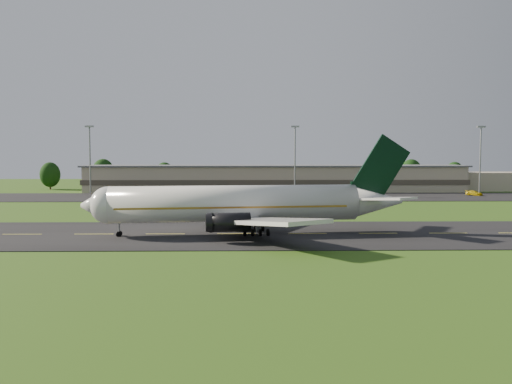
{
  "coord_description": "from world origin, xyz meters",
  "views": [
    {
      "loc": [
        -9.7,
        -87.51,
        12.8
      ],
      "look_at": [
        -7.85,
        8.0,
        6.0
      ],
      "focal_mm": 40.0,
      "sensor_mm": 36.0,
      "label": 1
    }
  ],
  "objects_px": {
    "airliner": "(240,204)",
    "light_mast_west": "(90,152)",
    "service_vehicle_c": "(305,195)",
    "service_vehicle_d": "(474,193)",
    "service_vehicle_b": "(260,193)",
    "light_mast_east": "(480,152)",
    "terminal": "(295,179)",
    "light_mast_centre": "(295,152)",
    "service_vehicle_a": "(120,195)"
  },
  "relations": [
    {
      "from": "airliner",
      "to": "light_mast_west",
      "type": "height_order",
      "value": "light_mast_west"
    },
    {
      "from": "service_vehicle_c",
      "to": "service_vehicle_d",
      "type": "bearing_deg",
      "value": 32.55
    },
    {
      "from": "service_vehicle_c",
      "to": "service_vehicle_d",
      "type": "height_order",
      "value": "service_vehicle_c"
    },
    {
      "from": "airliner",
      "to": "service_vehicle_d",
      "type": "distance_m",
      "value": 100.82
    },
    {
      "from": "service_vehicle_b",
      "to": "service_vehicle_c",
      "type": "xyz_separation_m",
      "value": [
        12.43,
        -8.74,
        -0.01
      ]
    },
    {
      "from": "service_vehicle_c",
      "to": "service_vehicle_d",
      "type": "distance_m",
      "value": 50.0
    },
    {
      "from": "service_vehicle_b",
      "to": "service_vehicle_c",
      "type": "bearing_deg",
      "value": -118.72
    },
    {
      "from": "light_mast_east",
      "to": "airliner",
      "type": "bearing_deg",
      "value": -131.39
    },
    {
      "from": "terminal",
      "to": "light_mast_centre",
      "type": "distance_m",
      "value": 18.45
    },
    {
      "from": "light_mast_east",
      "to": "service_vehicle_c",
      "type": "relative_size",
      "value": 3.81
    },
    {
      "from": "light_mast_east",
      "to": "service_vehicle_a",
      "type": "relative_size",
      "value": 4.75
    },
    {
      "from": "terminal",
      "to": "service_vehicle_b",
      "type": "bearing_deg",
      "value": -122.63
    },
    {
      "from": "light_mast_west",
      "to": "light_mast_centre",
      "type": "bearing_deg",
      "value": 0.0
    },
    {
      "from": "light_mast_west",
      "to": "service_vehicle_c",
      "type": "height_order",
      "value": "light_mast_west"
    },
    {
      "from": "airliner",
      "to": "terminal",
      "type": "relative_size",
      "value": 0.35
    },
    {
      "from": "light_mast_centre",
      "to": "service_vehicle_c",
      "type": "distance_m",
      "value": 16.35
    },
    {
      "from": "light_mast_east",
      "to": "service_vehicle_c",
      "type": "distance_m",
      "value": 55.43
    },
    {
      "from": "light_mast_centre",
      "to": "service_vehicle_d",
      "type": "distance_m",
      "value": 53.16
    },
    {
      "from": "light_mast_centre",
      "to": "service_vehicle_d",
      "type": "relative_size",
      "value": 4.21
    },
    {
      "from": "service_vehicle_c",
      "to": "airliner",
      "type": "bearing_deg",
      "value": -78.97
    },
    {
      "from": "light_mast_east",
      "to": "service_vehicle_c",
      "type": "xyz_separation_m",
      "value": [
        -53.0,
        -11.04,
        -11.9
      ]
    },
    {
      "from": "light_mast_west",
      "to": "light_mast_centre",
      "type": "xyz_separation_m",
      "value": [
        60.0,
        0.0,
        0.0
      ]
    },
    {
      "from": "service_vehicle_d",
      "to": "light_mast_west",
      "type": "bearing_deg",
      "value": 133.81
    },
    {
      "from": "service_vehicle_a",
      "to": "service_vehicle_d",
      "type": "bearing_deg",
      "value": 2.53
    },
    {
      "from": "light_mast_west",
      "to": "service_vehicle_c",
      "type": "bearing_deg",
      "value": -10.1
    },
    {
      "from": "terminal",
      "to": "service_vehicle_b",
      "type": "xyz_separation_m",
      "value": [
        -11.83,
        -18.49,
        -3.14
      ]
    },
    {
      "from": "service_vehicle_a",
      "to": "service_vehicle_b",
      "type": "height_order",
      "value": "service_vehicle_b"
    },
    {
      "from": "light_mast_east",
      "to": "service_vehicle_a",
      "type": "xyz_separation_m",
      "value": [
        -103.99,
        -11.19,
        -11.91
      ]
    },
    {
      "from": "service_vehicle_d",
      "to": "airliner",
      "type": "bearing_deg",
      "value": -175.49
    },
    {
      "from": "light_mast_east",
      "to": "terminal",
      "type": "bearing_deg",
      "value": 163.2
    },
    {
      "from": "terminal",
      "to": "light_mast_centre",
      "type": "relative_size",
      "value": 7.13
    },
    {
      "from": "terminal",
      "to": "service_vehicle_c",
      "type": "height_order",
      "value": "terminal"
    },
    {
      "from": "service_vehicle_a",
      "to": "service_vehicle_b",
      "type": "distance_m",
      "value": 39.57
    },
    {
      "from": "service_vehicle_c",
      "to": "service_vehicle_d",
      "type": "relative_size",
      "value": 1.11
    },
    {
      "from": "service_vehicle_c",
      "to": "service_vehicle_d",
      "type": "xyz_separation_m",
      "value": [
        49.6,
        6.37,
        -0.04
      ]
    },
    {
      "from": "terminal",
      "to": "light_mast_centre",
      "type": "height_order",
      "value": "light_mast_centre"
    },
    {
      "from": "service_vehicle_c",
      "to": "light_mast_east",
      "type": "bearing_deg",
      "value": 36.99
    },
    {
      "from": "service_vehicle_d",
      "to": "terminal",
      "type": "bearing_deg",
      "value": 113.65
    },
    {
      "from": "light_mast_west",
      "to": "light_mast_centre",
      "type": "height_order",
      "value": "same"
    },
    {
      "from": "airliner",
      "to": "light_mast_centre",
      "type": "distance_m",
      "value": 81.77
    },
    {
      "from": "light_mast_centre",
      "to": "service_vehicle_a",
      "type": "height_order",
      "value": "light_mast_centre"
    },
    {
      "from": "airliner",
      "to": "light_mast_east",
      "type": "height_order",
      "value": "light_mast_east"
    },
    {
      "from": "light_mast_east",
      "to": "service_vehicle_a",
      "type": "bearing_deg",
      "value": -173.86
    },
    {
      "from": "light_mast_centre",
      "to": "service_vehicle_d",
      "type": "xyz_separation_m",
      "value": [
        51.6,
        -4.67,
        -11.94
      ]
    },
    {
      "from": "service_vehicle_a",
      "to": "light_mast_east",
      "type": "bearing_deg",
      "value": 4.96
    },
    {
      "from": "light_mast_centre",
      "to": "service_vehicle_c",
      "type": "bearing_deg",
      "value": -79.73
    },
    {
      "from": "airliner",
      "to": "service_vehicle_b",
      "type": "height_order",
      "value": "airliner"
    },
    {
      "from": "service_vehicle_a",
      "to": "service_vehicle_b",
      "type": "xyz_separation_m",
      "value": [
        38.56,
        8.89,
        0.03
      ]
    },
    {
      "from": "light_mast_west",
      "to": "service_vehicle_b",
      "type": "xyz_separation_m",
      "value": [
        49.57,
        -2.3,
        -11.88
      ]
    },
    {
      "from": "service_vehicle_b",
      "to": "light_mast_centre",
      "type": "bearing_deg",
      "value": -71.18
    }
  ]
}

